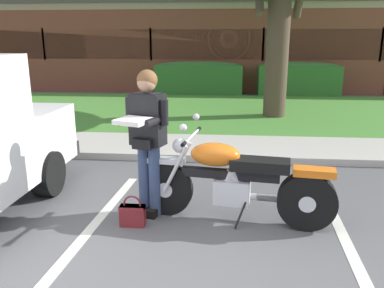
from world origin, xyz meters
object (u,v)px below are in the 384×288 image
object	(u,v)px
motorcycle	(242,182)
rider_person	(147,132)
handbag	(133,214)
hedge_left	(199,77)
brick_building	(255,45)
hedge_center_left	(299,78)

from	to	relation	value
motorcycle	rider_person	xyz separation A→B (m)	(-1.08, 0.09, 0.53)
rider_person	handbag	xyz separation A→B (m)	(-0.13, -0.31, -0.86)
motorcycle	handbag	distance (m)	1.27
rider_person	hedge_left	distance (m)	10.45
handbag	hedge_left	world-z (taller)	hedge_left
hedge_left	brick_building	bearing A→B (deg)	64.65
hedge_left	brick_building	size ratio (longest dim) A/B	0.13
rider_person	brick_building	size ratio (longest dim) A/B	0.07
hedge_left	motorcycle	bearing A→B (deg)	-83.13
hedge_left	handbag	bearing A→B (deg)	-89.68
rider_person	handbag	world-z (taller)	rider_person
hedge_left	rider_person	bearing A→B (deg)	-88.97
hedge_left	hedge_center_left	size ratio (longest dim) A/B	1.10
handbag	hedge_left	distance (m)	10.76
motorcycle	handbag	bearing A→B (deg)	-169.74
handbag	hedge_left	bearing A→B (deg)	90.32
hedge_center_left	motorcycle	bearing A→B (deg)	-102.71
handbag	hedge_center_left	world-z (taller)	hedge_center_left
motorcycle	rider_person	world-z (taller)	rider_person
rider_person	brick_building	bearing A→B (deg)	81.99
rider_person	hedge_center_left	world-z (taller)	rider_person
hedge_center_left	brick_building	bearing A→B (deg)	104.52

